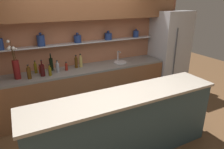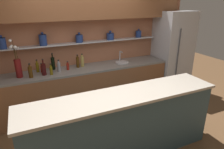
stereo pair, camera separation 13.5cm
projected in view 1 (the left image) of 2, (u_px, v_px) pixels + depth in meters
ground_plane at (113, 139)px, 3.43m from camera, size 12.00×12.00×0.00m
back_wall_unit at (79, 35)px, 4.17m from camera, size 5.20×0.44×2.60m
back_counter_unit at (85, 88)px, 4.29m from camera, size 3.65×0.62×0.92m
island_counter at (125, 125)px, 2.93m from camera, size 2.86×0.61×1.02m
refrigerator at (169, 52)px, 5.02m from camera, size 0.80×0.73×2.01m
flower_vase at (16, 67)px, 3.50m from camera, size 0.16×0.14×0.70m
sink_fixture at (120, 62)px, 4.50m from camera, size 0.30×0.30×0.25m
bottle_oil_0 at (36, 68)px, 3.82m from camera, size 0.06×0.06×0.25m
bottle_oil_1 at (50, 71)px, 3.70m from camera, size 0.06×0.06×0.22m
bottle_spirit_2 at (29, 73)px, 3.54m from camera, size 0.07×0.07×0.26m
bottle_spirit_3 at (58, 67)px, 3.87m from camera, size 0.07×0.07×0.24m
bottle_sauce_4 at (40, 69)px, 3.82m from camera, size 0.05×0.05×0.18m
bottle_wine_5 at (51, 64)px, 3.96m from camera, size 0.07×0.07×0.34m
bottle_spirit_6 at (81, 62)px, 4.18m from camera, size 0.07×0.07×0.27m
bottle_sauce_7 at (66, 67)px, 3.98m from camera, size 0.05×0.05×0.17m
bottle_spirit_8 at (76, 62)px, 4.11m from camera, size 0.06×0.06×0.27m
bottle_wine_9 at (42, 70)px, 3.66m from camera, size 0.08×0.08×0.31m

